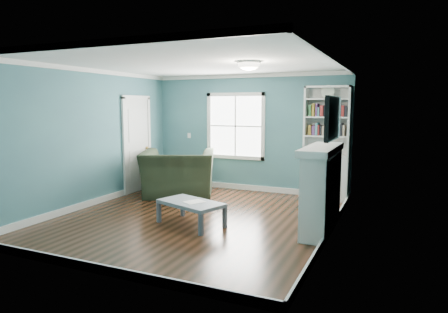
% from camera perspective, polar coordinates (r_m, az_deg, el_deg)
% --- Properties ---
extents(floor, '(5.00, 5.00, 0.00)m').
position_cam_1_polar(floor, '(6.93, -3.96, -8.72)').
color(floor, black).
rests_on(floor, ground).
extents(room_walls, '(5.00, 5.00, 5.00)m').
position_cam_1_polar(room_walls, '(6.67, -4.08, 4.45)').
color(room_walls, '#3A6472').
rests_on(room_walls, ground).
extents(trim, '(4.50, 5.00, 2.60)m').
position_cam_1_polar(trim, '(6.70, -4.06, 1.50)').
color(trim, white).
rests_on(trim, ground).
extents(window, '(1.40, 0.06, 1.50)m').
position_cam_1_polar(window, '(9.06, 1.65, 4.37)').
color(window, white).
rests_on(window, room_walls).
extents(bookshelf, '(0.90, 0.35, 2.31)m').
position_cam_1_polar(bookshelf, '(8.35, 14.40, 0.27)').
color(bookshelf, silver).
rests_on(bookshelf, ground).
extents(fireplace, '(0.44, 1.58, 1.30)m').
position_cam_1_polar(fireplace, '(6.30, 13.89, -4.59)').
color(fireplace, black).
rests_on(fireplace, ground).
extents(tv, '(0.06, 1.10, 0.65)m').
position_cam_1_polar(tv, '(6.16, 15.31, 5.31)').
color(tv, black).
rests_on(tv, fireplace).
extents(door, '(0.12, 0.98, 2.17)m').
position_cam_1_polar(door, '(9.08, -12.32, 1.82)').
color(door, silver).
rests_on(door, ground).
extents(ceiling_fixture, '(0.38, 0.38, 0.15)m').
position_cam_1_polar(ceiling_fixture, '(6.42, 3.57, 12.99)').
color(ceiling_fixture, white).
rests_on(ceiling_fixture, room_walls).
extents(light_switch, '(0.08, 0.01, 0.12)m').
position_cam_1_polar(light_switch, '(9.59, -5.01, 3.01)').
color(light_switch, white).
rests_on(light_switch, room_walls).
extents(recliner, '(1.74, 1.48, 1.29)m').
position_cam_1_polar(recliner, '(8.50, -6.55, -1.31)').
color(recliner, black).
rests_on(recliner, ground).
extents(coffee_table, '(1.19, 0.89, 0.38)m').
position_cam_1_polar(coffee_table, '(6.46, -4.75, -6.86)').
color(coffee_table, '#484D56').
rests_on(coffee_table, ground).
extents(paper_sheet, '(0.37, 0.39, 0.00)m').
position_cam_1_polar(paper_sheet, '(6.42, -4.25, -6.46)').
color(paper_sheet, white).
rests_on(paper_sheet, coffee_table).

